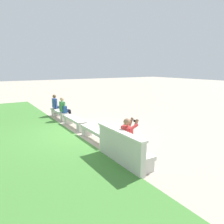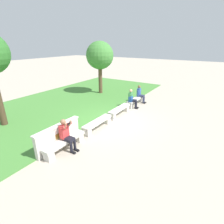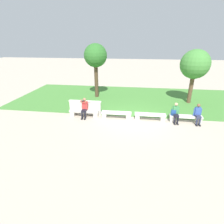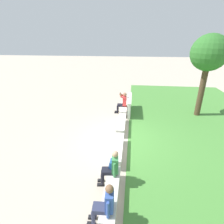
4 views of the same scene
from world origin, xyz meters
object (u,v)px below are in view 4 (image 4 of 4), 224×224
tree_left_background (209,54)px  bench_main (124,108)px  bench_near (121,124)px  backpack (113,165)px  bench_mid (118,148)px  person_photographer (123,102)px  person_companion (105,204)px  person_distant (112,167)px  bench_far (111,193)px

tree_left_background → bench_main: bearing=-88.7°
bench_near → backpack: backpack is taller
bench_near → backpack: (3.61, -0.04, 0.32)m
bench_near → bench_mid: (2.20, 0.00, 0.00)m
person_photographer → person_companion: 7.19m
bench_near → tree_left_background: size_ratio=0.43×
bench_mid → person_photographer: 4.36m
bench_main → backpack: (5.82, -0.04, 0.32)m
person_distant → tree_left_background: 8.09m
bench_mid → backpack: 1.45m
person_photographer → backpack: (5.75, 0.04, -0.11)m
bench_far → bench_mid: bearing=180.0°
bench_far → tree_left_background: size_ratio=0.43×
bench_mid → person_distant: (1.54, -0.07, 0.37)m
person_distant → person_photographer: bearing=-179.9°
bench_near → person_distant: size_ratio=1.57×
bench_far → person_distant: (-0.67, -0.07, 0.37)m
bench_mid → bench_main: bearing=180.0°
bench_main → backpack: bearing=-0.4°
bench_near → person_distant: bearing=-1.0°
bench_far → person_distant: 0.77m
bench_far → backpack: backpack is taller
backpack → tree_left_background: tree_left_background is taller
bench_far → tree_left_background: (-6.71, 4.48, 3.26)m
bench_main → bench_mid: bearing=0.0°
person_companion → backpack: person_companion is taller
bench_near → backpack: 3.63m
bench_mid → tree_left_background: size_ratio=0.43×
bench_near → bench_far: 4.41m
bench_main → person_companion: bearing=-0.5°
bench_main → person_photographer: person_photographer is taller
bench_near → bench_far: same height
bench_main → person_distant: person_distant is taller
bench_main → bench_near: same height
person_companion → backpack: size_ratio=2.94×
bench_mid → person_companion: 2.88m
tree_left_background → person_photographer: bearing=-87.8°
bench_mid → person_companion: (2.85, -0.07, 0.37)m
backpack → person_distant: bearing=-12.2°
bench_near → bench_mid: same height
bench_near → person_photographer: person_photographer is taller
bench_main → tree_left_background: tree_left_background is taller
person_companion → person_photographer: bearing=-179.9°
bench_mid → person_companion: size_ratio=1.57×
bench_mid → person_distant: 1.58m
bench_main → person_distant: bearing=-0.6°
bench_main → bench_near: bearing=0.0°
bench_main → bench_near: (2.20, 0.00, 0.00)m
bench_far → person_photographer: 6.56m
bench_far → backpack: bearing=-177.2°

